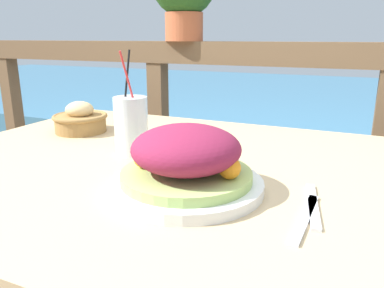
{
  "coord_description": "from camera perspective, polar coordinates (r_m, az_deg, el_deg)",
  "views": [
    {
      "loc": [
        0.36,
        -0.72,
        1.0
      ],
      "look_at": [
        0.05,
        -0.03,
        0.78
      ],
      "focal_mm": 35.0,
      "sensor_mm": 36.0,
      "label": 1
    }
  ],
  "objects": [
    {
      "name": "fork",
      "position": [
        0.63,
        16.82,
        -10.71
      ],
      "size": [
        0.02,
        0.18,
        0.0
      ],
      "color": "silver",
      "rests_on": "patio_table"
    },
    {
      "name": "salad_plate",
      "position": [
        0.69,
        -0.9,
        -2.93
      ],
      "size": [
        0.29,
        0.29,
        0.12
      ],
      "color": "silver",
      "rests_on": "patio_table"
    },
    {
      "name": "bread_basket",
      "position": [
        1.18,
        -16.65,
        3.58
      ],
      "size": [
        0.16,
        0.16,
        0.09
      ],
      "color": "olive",
      "rests_on": "patio_table"
    },
    {
      "name": "sea_backdrop",
      "position": [
        4.05,
        18.47,
        4.11
      ],
      "size": [
        12.0,
        4.0,
        0.44
      ],
      "color": "teal",
      "rests_on": "ground_plane"
    },
    {
      "name": "drink_glass",
      "position": [
        0.92,
        -9.25,
        2.8
      ],
      "size": [
        0.08,
        0.08,
        0.25
      ],
      "color": "silver",
      "rests_on": "patio_table"
    },
    {
      "name": "knife",
      "position": [
        0.68,
        17.94,
        -8.84
      ],
      "size": [
        0.05,
        0.18,
        0.0
      ],
      "color": "silver",
      "rests_on": "patio_table"
    },
    {
      "name": "railing_fence",
      "position": [
        1.53,
        10.01,
        4.86
      ],
      "size": [
        2.8,
        0.08,
        0.98
      ],
      "color": "brown",
      "rests_on": "ground_plane"
    },
    {
      "name": "patio_table",
      "position": [
        0.88,
        -2.23,
        -8.17
      ],
      "size": [
        1.24,
        0.92,
        0.72
      ],
      "color": "tan",
      "rests_on": "ground_plane"
    }
  ]
}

